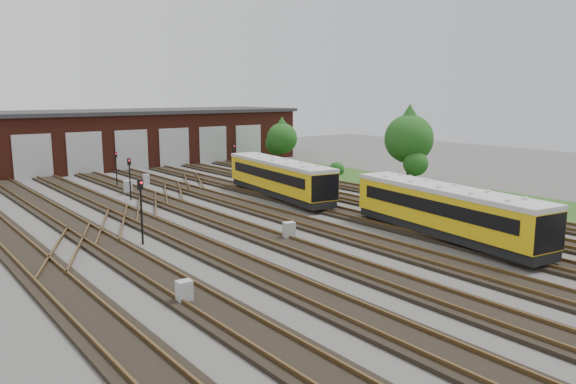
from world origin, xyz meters
TOP-DOWN VIEW (x-y plane):
  - ground at (0.00, 0.00)m, footprint 120.00×120.00m
  - track_network at (-0.17, 0.59)m, footprint 30.40×70.00m
  - maintenance_shed at (-0.01, 39.97)m, footprint 51.00×12.50m
  - grass_verge at (19.00, 10.00)m, footprint 8.00×55.00m
  - metro_train at (6.00, -4.65)m, footprint 4.20×45.50m
  - signal_mast_0 at (-8.21, 4.95)m, footprint 0.31×0.29m
  - signal_mast_1 at (-3.64, 18.04)m, footprint 0.28×0.26m
  - signal_mast_2 at (-2.41, 24.20)m, footprint 0.27×0.25m
  - signal_mast_3 at (8.31, 21.86)m, footprint 0.30×0.29m
  - relay_cabinet_0 at (-10.52, -4.60)m, footprint 0.62×0.53m
  - relay_cabinet_1 at (-2.82, 20.58)m, footprint 0.82×0.74m
  - relay_cabinet_2 at (-1.15, 0.74)m, footprint 0.74×0.66m
  - relay_cabinet_3 at (0.52, 24.67)m, footprint 0.60×0.53m
  - relay_cabinet_4 at (9.64, 14.80)m, footprint 0.58×0.51m
  - tree_0 at (17.74, 26.71)m, footprint 3.46×3.46m
  - tree_1 at (18.52, 28.80)m, footprint 2.65×2.65m
  - tree_2 at (19.63, 9.89)m, footprint 4.45×4.45m
  - tree_3 at (19.06, 8.53)m, footprint 2.25×2.25m
  - bush_0 at (16.00, 1.05)m, footprint 1.31×1.31m
  - bush_1 at (16.97, 9.36)m, footprint 1.35×1.35m
  - bush_2 at (18.78, 18.60)m, footprint 1.54×1.54m

SIDE VIEW (x-z plane):
  - ground at x=0.00m, z-range 0.00..0.00m
  - grass_verge at x=19.00m, z-range 0.00..0.05m
  - track_network at x=-0.17m, z-range -0.06..0.27m
  - relay_cabinet_4 at x=9.64m, z-range 0.00..0.86m
  - relay_cabinet_3 at x=0.52m, z-range 0.00..0.91m
  - relay_cabinet_0 at x=-10.52m, z-range 0.00..0.98m
  - relay_cabinet_2 at x=-1.15m, z-range 0.00..1.05m
  - relay_cabinet_1 at x=-2.82m, z-range 0.00..1.14m
  - bush_0 at x=16.00m, z-range 0.00..1.31m
  - bush_1 at x=16.97m, z-range 0.00..1.35m
  - bush_2 at x=18.78m, z-range 0.00..1.54m
  - metro_train at x=6.00m, z-range 0.36..3.11m
  - signal_mast_2 at x=-2.41m, z-range 0.44..3.65m
  - signal_mast_1 at x=-3.64m, z-range 0.46..3.76m
  - signal_mast_3 at x=8.31m, z-range 0.47..3.91m
  - signal_mast_0 at x=-8.21m, z-range 0.51..4.18m
  - tree_3 at x=19.06m, z-range 0.53..4.25m
  - tree_1 at x=18.52m, z-range 0.62..5.01m
  - maintenance_shed at x=-0.01m, z-range 0.03..6.38m
  - tree_0 at x=17.74m, z-range 0.82..6.55m
  - tree_2 at x=19.63m, z-range 1.05..8.42m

